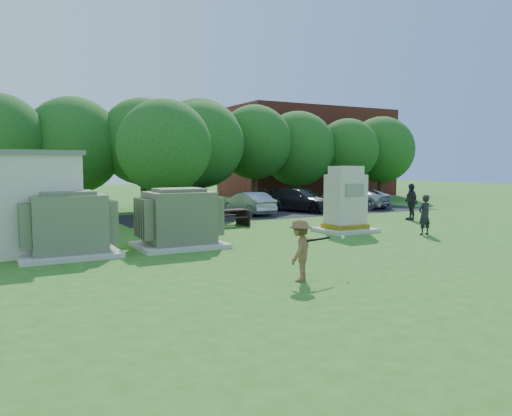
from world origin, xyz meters
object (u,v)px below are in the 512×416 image
generator_cabinet (346,203)px  car_silver_a (248,203)px  car_white (179,206)px  person_by_generator (424,215)px  person_walking_right (411,202)px  car_silver_b (353,198)px  picnic_table (228,216)px  batter (300,250)px  transformer_right (179,220)px  transformer_left (68,226)px  person_at_picnic (196,209)px  car_dark (302,200)px

generator_cabinet → car_silver_a: bearing=91.6°
car_white → person_by_generator: bearing=-42.4°
person_walking_right → car_silver_b: 7.52m
picnic_table → batter: (-3.20, -10.92, 0.29)m
transformer_right → person_walking_right: 13.71m
transformer_left → car_white: bearing=51.6°
car_silver_b → person_by_generator: bearing=41.8°
person_by_generator → car_silver_b: 12.80m
picnic_table → batter: bearing=-106.3°
car_silver_a → car_silver_b: size_ratio=0.81×
picnic_table → batter: batter is taller
picnic_table → generator_cabinet: bearing=-49.3°
picnic_table → car_white: size_ratio=0.43×
picnic_table → batter: size_ratio=1.17×
batter → person_by_generator: bearing=165.3°
car_silver_a → generator_cabinet: bearing=86.8°
car_silver_a → car_silver_b: 8.19m
picnic_table → person_by_generator: bearing=-48.0°
batter → person_by_generator: size_ratio=0.94×
person_at_picnic → car_silver_a: person_at_picnic is taller
batter → car_silver_a: 16.66m
generator_cabinet → car_silver_a: generator_cabinet is taller
generator_cabinet → car_white: bearing=119.1°
person_walking_right → car_dark: person_walking_right is taller
picnic_table → person_at_picnic: 2.10m
transformer_left → person_by_generator: transformer_left is taller
transformer_right → car_white: transformer_right is taller
person_walking_right → car_white: (-10.44, 6.28, -0.24)m
car_silver_a → person_walking_right: bearing=127.7°
transformer_left → transformer_right: same height
car_white → car_dark: size_ratio=0.86×
person_by_generator → person_at_picnic: 9.66m
car_silver_b → car_white: bearing=-17.6°
car_white → transformer_left: bearing=-113.8°
car_silver_a → car_silver_b: bearing=179.1°
transformer_right → car_silver_a: transformer_right is taller
generator_cabinet → car_white: 9.42m
generator_cabinet → person_at_picnic: bearing=148.1°
transformer_left → car_white: (6.78, 8.57, -0.25)m
transformer_right → generator_cabinet: 7.68m
transformer_left → batter: transformer_left is taller
generator_cabinet → car_silver_b: bearing=49.0°
person_by_generator → car_dark: person_by_generator is taller
transformer_right → person_walking_right: size_ratio=1.56×
batter → person_walking_right: size_ratio=0.81×
car_dark → car_white: bearing=160.8°
transformer_left → car_silver_b: transformer_left is taller
person_at_picnic → person_walking_right: (11.37, -1.50, 0.01)m
batter → car_silver_a: bearing=-153.8°
person_by_generator → person_at_picnic: size_ratio=0.88×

